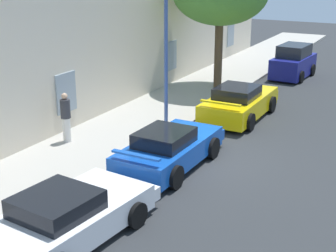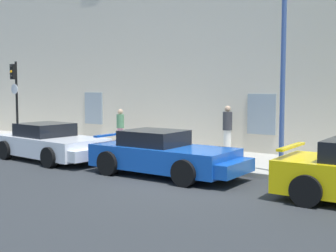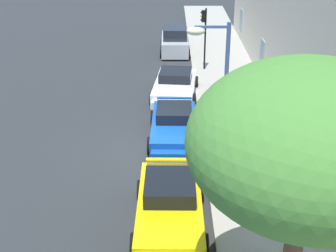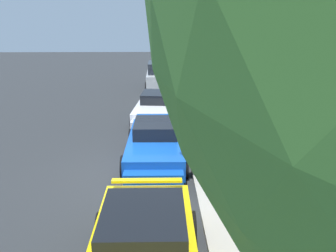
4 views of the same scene
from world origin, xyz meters
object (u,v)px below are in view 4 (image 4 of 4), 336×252
Objects in this scene: hatchback_parked at (159,76)px; pedestrian_strolling at (276,131)px; sportscar_red_lead at (158,109)px; traffic_light at (187,57)px; pedestrian_admiring at (234,102)px; sportscar_yellow_flank at (155,146)px; street_lamp at (207,55)px.

pedestrian_strolling is at bearing 17.05° from hatchback_parked.
traffic_light is at bearing 158.40° from sportscar_red_lead.
sportscar_red_lead is at bearing -91.34° from pedestrian_admiring.
sportscar_red_lead is 2.71× the size of pedestrian_strolling.
pedestrian_admiring is at bearing 143.05° from sportscar_yellow_flank.
pedestrian_strolling is (9.17, 2.36, -1.53)m from traffic_light.
street_lamp is (12.11, -0.51, 1.36)m from traffic_light.
sportscar_red_lead is 8.20m from hatchback_parked.
sportscar_yellow_flank is at bearing -0.81° from sportscar_red_lead.
traffic_light is at bearing 177.58° from street_lamp.
pedestrian_admiring is (4.41, 1.88, -1.64)m from traffic_light.
sportscar_yellow_flank is 4.17m from pedestrian_strolling.
pedestrian_strolling is at bearing 91.62° from sportscar_yellow_flank.
sportscar_yellow_flank is at bearing -0.62° from hatchback_parked.
traffic_light is at bearing -165.58° from pedestrian_strolling.
pedestrian_admiring is (-7.70, 2.40, -3.00)m from street_lamp.
street_lamp is at bearing -2.42° from traffic_light.
traffic_light reaches higher than sportscar_red_lead.
pedestrian_strolling is at bearing 40.05° from sportscar_red_lead.
street_lamp is at bearing 8.78° from sportscar_red_lead.
pedestrian_admiring is (8.29, 3.53, 0.13)m from hatchback_parked.
street_lamp is at bearing 24.27° from sportscar_yellow_flank.
pedestrian_admiring is at bearing 23.13° from traffic_light.
traffic_light is (-4.33, 1.71, 2.00)m from sportscar_red_lead.
traffic_light is 2.31× the size of pedestrian_admiring.
pedestrian_strolling is at bearing 135.66° from street_lamp.
hatchback_parked reaches higher than sportscar_red_lead.
hatchback_parked is 0.71× the size of street_lamp.
sportscar_yellow_flank is at bearing -36.95° from pedestrian_admiring.
hatchback_parked is at bearing 179.50° from sportscar_red_lead.
pedestrian_strolling reaches higher than hatchback_parked.
hatchback_parked reaches higher than pedestrian_admiring.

